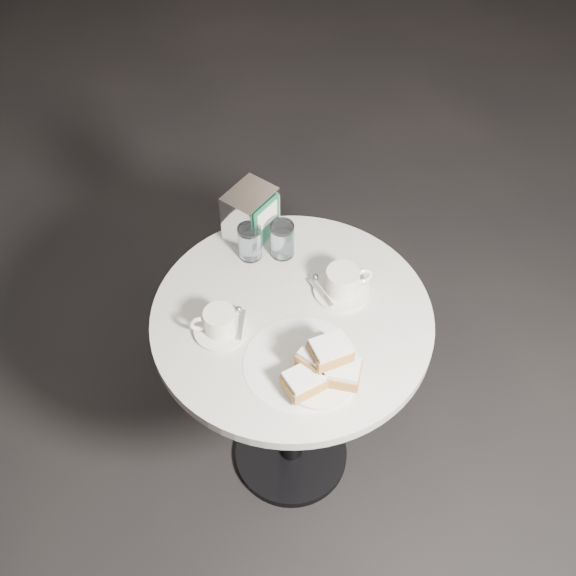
{
  "coord_description": "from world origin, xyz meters",
  "views": [
    {
      "loc": [
        -0.54,
        -0.94,
        2.15
      ],
      "look_at": [
        0.0,
        0.02,
        0.83
      ],
      "focal_mm": 45.0,
      "sensor_mm": 36.0,
      "label": 1
    }
  ],
  "objects_px": {
    "cafe_table": "(292,361)",
    "napkin_dispenser": "(251,214)",
    "water_glass_right": "(282,240)",
    "beignet_plate": "(322,368)",
    "water_glass_left": "(250,242)",
    "coffee_cup_left": "(219,323)",
    "coffee_cup_right": "(343,283)"
  },
  "relations": [
    {
      "from": "water_glass_left",
      "to": "beignet_plate",
      "type": "bearing_deg",
      "value": -94.81
    },
    {
      "from": "beignet_plate",
      "to": "water_glass_left",
      "type": "height_order",
      "value": "beignet_plate"
    },
    {
      "from": "water_glass_right",
      "to": "napkin_dispenser",
      "type": "bearing_deg",
      "value": 110.45
    },
    {
      "from": "coffee_cup_right",
      "to": "cafe_table",
      "type": "bearing_deg",
      "value": -163.96
    },
    {
      "from": "water_glass_right",
      "to": "coffee_cup_right",
      "type": "bearing_deg",
      "value": -70.28
    },
    {
      "from": "cafe_table",
      "to": "beignet_plate",
      "type": "relative_size",
      "value": 3.4
    },
    {
      "from": "coffee_cup_left",
      "to": "napkin_dispenser",
      "type": "distance_m",
      "value": 0.33
    },
    {
      "from": "beignet_plate",
      "to": "cafe_table",
      "type": "bearing_deg",
      "value": 80.96
    },
    {
      "from": "coffee_cup_right",
      "to": "water_glass_left",
      "type": "relative_size",
      "value": 1.75
    },
    {
      "from": "water_glass_right",
      "to": "coffee_cup_left",
      "type": "bearing_deg",
      "value": -149.77
    },
    {
      "from": "beignet_plate",
      "to": "coffee_cup_right",
      "type": "xyz_separation_m",
      "value": [
        0.18,
        0.2,
        -0.01
      ]
    },
    {
      "from": "cafe_table",
      "to": "napkin_dispenser",
      "type": "height_order",
      "value": "napkin_dispenser"
    },
    {
      "from": "napkin_dispenser",
      "to": "cafe_table",
      "type": "bearing_deg",
      "value": -122.32
    },
    {
      "from": "cafe_table",
      "to": "napkin_dispenser",
      "type": "xyz_separation_m",
      "value": [
        0.04,
        0.3,
        0.27
      ]
    },
    {
      "from": "beignet_plate",
      "to": "water_glass_right",
      "type": "xyz_separation_m",
      "value": [
        0.11,
        0.39,
        0.01
      ]
    },
    {
      "from": "coffee_cup_left",
      "to": "napkin_dispenser",
      "type": "relative_size",
      "value": 1.07
    },
    {
      "from": "cafe_table",
      "to": "napkin_dispenser",
      "type": "bearing_deg",
      "value": 81.56
    },
    {
      "from": "beignet_plate",
      "to": "napkin_dispenser",
      "type": "height_order",
      "value": "napkin_dispenser"
    },
    {
      "from": "coffee_cup_right",
      "to": "water_glass_right",
      "type": "bearing_deg",
      "value": 123.71
    },
    {
      "from": "coffee_cup_left",
      "to": "cafe_table",
      "type": "bearing_deg",
      "value": 4.71
    },
    {
      "from": "coffee_cup_right",
      "to": "water_glass_right",
      "type": "distance_m",
      "value": 0.2
    },
    {
      "from": "coffee_cup_left",
      "to": "water_glass_right",
      "type": "xyz_separation_m",
      "value": [
        0.26,
        0.15,
        0.02
      ]
    },
    {
      "from": "cafe_table",
      "to": "coffee_cup_left",
      "type": "height_order",
      "value": "coffee_cup_left"
    },
    {
      "from": "cafe_table",
      "to": "water_glass_right",
      "type": "relative_size",
      "value": 7.32
    },
    {
      "from": "coffee_cup_left",
      "to": "napkin_dispenser",
      "type": "height_order",
      "value": "napkin_dispenser"
    },
    {
      "from": "cafe_table",
      "to": "water_glass_right",
      "type": "height_order",
      "value": "water_glass_right"
    },
    {
      "from": "coffee_cup_left",
      "to": "coffee_cup_right",
      "type": "distance_m",
      "value": 0.33
    },
    {
      "from": "coffee_cup_left",
      "to": "water_glass_right",
      "type": "relative_size",
      "value": 1.65
    },
    {
      "from": "cafe_table",
      "to": "water_glass_right",
      "type": "distance_m",
      "value": 0.33
    },
    {
      "from": "beignet_plate",
      "to": "napkin_dispenser",
      "type": "distance_m",
      "value": 0.49
    },
    {
      "from": "water_glass_left",
      "to": "cafe_table",
      "type": "bearing_deg",
      "value": -91.24
    },
    {
      "from": "beignet_plate",
      "to": "water_glass_left",
      "type": "relative_size",
      "value": 2.19
    }
  ]
}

